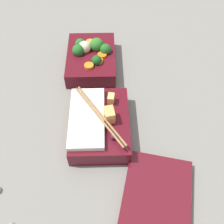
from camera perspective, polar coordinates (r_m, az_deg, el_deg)
ground_plane at (r=0.68m, az=-3.91°, el=3.68°), size 3.00×3.00×0.00m
bento_tray_vegetable at (r=0.75m, az=-4.54°, el=11.75°), size 0.18×0.13×0.07m
bento_tray_rice at (r=0.59m, az=-2.94°, el=-2.45°), size 0.18×0.13×0.07m
bento_lid at (r=0.54m, az=9.63°, el=-18.15°), size 0.20×0.17×0.02m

